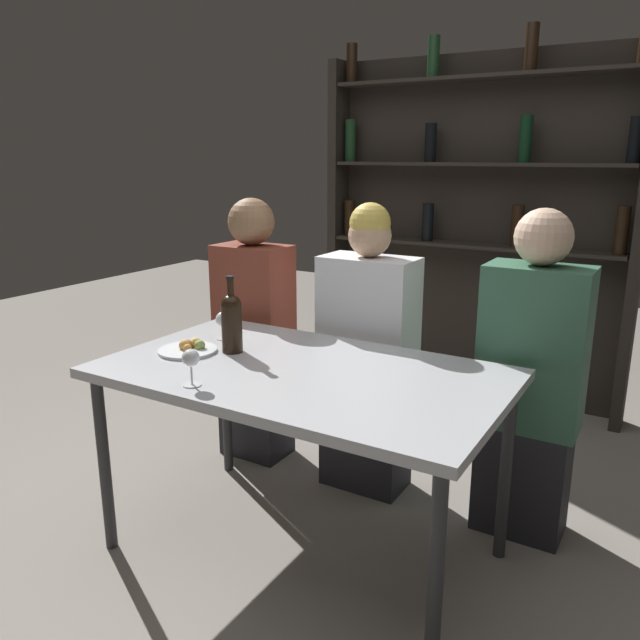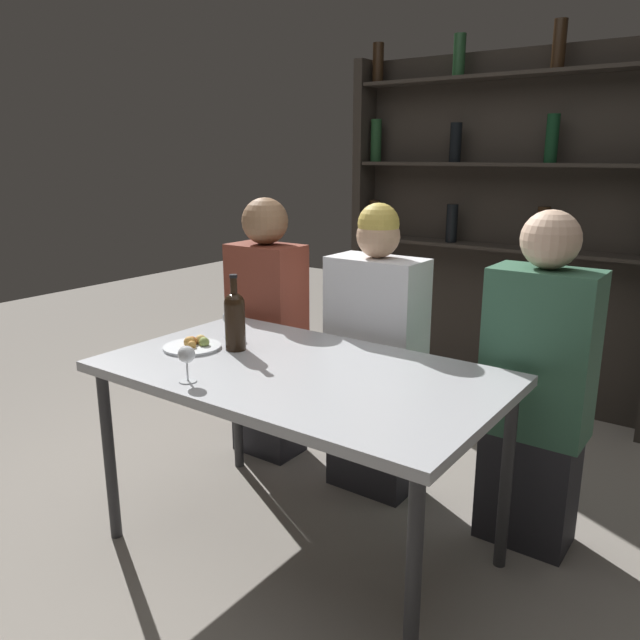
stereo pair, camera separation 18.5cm
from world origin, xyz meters
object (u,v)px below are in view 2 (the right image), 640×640
wine_glass_1 (230,318)px  seated_person_right (536,393)px  food_plate_0 (194,345)px  seated_person_center (375,359)px  wine_glass_0 (187,356)px  seated_person_left (268,334)px  wine_bottle (235,318)px

wine_glass_1 → seated_person_right: seated_person_right is taller
food_plate_0 → seated_person_center: seated_person_center is taller
seated_person_center → wine_glass_0: bearing=-102.1°
food_plate_0 → seated_person_left: seated_person_left is taller
wine_bottle → seated_person_left: 0.67m
wine_glass_0 → seated_person_center: 0.95m
wine_glass_0 → seated_person_left: bearing=115.1°
food_plate_0 → seated_person_left: bearing=104.4°
seated_person_center → seated_person_right: size_ratio=0.99×
wine_bottle → seated_person_right: seated_person_right is taller
seated_person_right → food_plate_0: bearing=-151.1°
wine_glass_0 → seated_person_right: 1.28m
wine_bottle → seated_person_center: (0.31, 0.55, -0.25)m
wine_glass_0 → wine_glass_1: wine_glass_0 is taller
food_plate_0 → seated_person_right: (1.14, 0.63, -0.14)m
wine_glass_1 → seated_person_right: 1.23m
wine_bottle → wine_glass_0: 0.37m
seated_person_center → seated_person_right: bearing=0.0°
seated_person_left → seated_person_center: size_ratio=1.00×
wine_glass_1 → seated_person_center: 0.65m
wine_glass_1 → food_plate_0: bearing=-92.4°
wine_bottle → seated_person_right: bearing=28.6°
wine_bottle → food_plate_0: 0.20m
seated_person_left → seated_person_center: 0.61m
seated_person_left → seated_person_right: 1.31m
wine_glass_1 → seated_person_left: 0.50m
seated_person_left → seated_person_right: seated_person_right is taller
wine_bottle → seated_person_right: size_ratio=0.23×
wine_bottle → seated_person_left: seated_person_left is taller
wine_bottle → seated_person_left: size_ratio=0.23×
wine_glass_0 → seated_person_left: 1.01m
wine_bottle → seated_person_center: 0.68m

